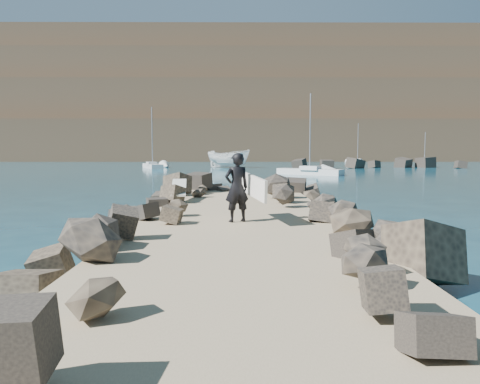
{
  "coord_description": "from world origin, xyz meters",
  "views": [
    {
      "loc": [
        -0.08,
        -14.16,
        2.69
      ],
      "look_at": [
        0.0,
        -1.0,
        1.5
      ],
      "focal_mm": 35.0,
      "sensor_mm": 36.0,
      "label": 1
    }
  ],
  "objects_px": {
    "boat_imported": "(228,159)",
    "sailboat_d": "(358,162)",
    "surfer_with_board": "(239,187)",
    "surfboard_resting": "(179,190)"
  },
  "relations": [
    {
      "from": "boat_imported",
      "to": "sailboat_d",
      "type": "relative_size",
      "value": 0.88
    },
    {
      "from": "surfer_with_board",
      "to": "boat_imported",
      "type": "bearing_deg",
      "value": 91.35
    },
    {
      "from": "surfer_with_board",
      "to": "sailboat_d",
      "type": "relative_size",
      "value": 0.3
    },
    {
      "from": "boat_imported",
      "to": "sailboat_d",
      "type": "distance_m",
      "value": 32.42
    },
    {
      "from": "boat_imported",
      "to": "surfer_with_board",
      "type": "bearing_deg",
      "value": -154.13
    },
    {
      "from": "surfboard_resting",
      "to": "boat_imported",
      "type": "bearing_deg",
      "value": 83.45
    },
    {
      "from": "sailboat_d",
      "to": "surfer_with_board",
      "type": "bearing_deg",
      "value": -106.79
    },
    {
      "from": "boat_imported",
      "to": "surfer_with_board",
      "type": "height_order",
      "value": "boat_imported"
    },
    {
      "from": "surfer_with_board",
      "to": "sailboat_d",
      "type": "height_order",
      "value": "sailboat_d"
    },
    {
      "from": "boat_imported",
      "to": "sailboat_d",
      "type": "bearing_deg",
      "value": -26.08
    }
  ]
}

